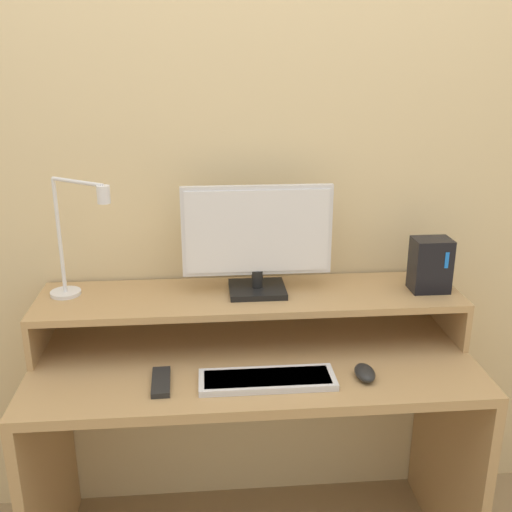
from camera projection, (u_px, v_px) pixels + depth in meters
name	position (u px, v px, depth m)	size (l,w,h in m)	color
wall_back	(246.00, 167.00, 1.94)	(6.00, 0.05, 2.50)	beige
desk	(254.00, 415.00, 1.87)	(1.32, 0.56, 0.73)	tan
monitor_shelf	(250.00, 300.00, 1.89)	(1.32, 0.31, 0.16)	tan
monitor	(257.00, 238.00, 1.84)	(0.46, 0.16, 0.34)	black
desk_lamp	(75.00, 245.00, 1.78)	(0.23, 0.18, 0.37)	silver
router_dock	(430.00, 265.00, 1.88)	(0.12, 0.09, 0.17)	black
keyboard	(267.00, 379.00, 1.67)	(0.38, 0.13, 0.02)	silver
mouse	(365.00, 373.00, 1.69)	(0.06, 0.10, 0.03)	black
remote_control	(161.00, 382.00, 1.66)	(0.06, 0.15, 0.02)	black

